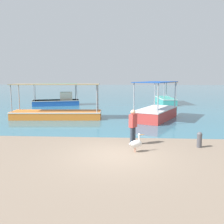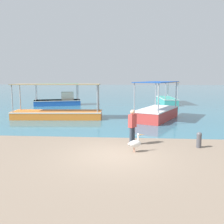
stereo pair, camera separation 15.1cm
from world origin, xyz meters
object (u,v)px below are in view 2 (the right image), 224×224
at_px(fishing_boat_near_right, 156,112).
at_px(mooring_bollard, 199,139).
at_px(fishing_boat_far_left, 58,112).
at_px(pelican, 135,143).
at_px(fishing_boat_far_right, 167,99).
at_px(fisherman_standing, 132,126).
at_px(fishing_boat_outer, 59,100).

height_order(fishing_boat_near_right, mooring_bollard, fishing_boat_near_right).
xyz_separation_m(fishing_boat_far_left, pelican, (5.87, -8.32, -0.13)).
xyz_separation_m(fishing_boat_far_right, mooring_bollard, (-1.22, -19.18, -0.15)).
height_order(fishing_boat_near_right, fisherman_standing, fishing_boat_near_right).
distance_m(fishing_boat_far_right, mooring_bollard, 19.22).
bearing_deg(pelican, fishing_boat_far_right, 78.33).
bearing_deg(fisherman_standing, pelican, -84.42).
bearing_deg(mooring_bollard, pelican, -163.07).
bearing_deg(fisherman_standing, fishing_boat_far_left, 128.79).
xyz_separation_m(fishing_boat_outer, fisherman_standing, (8.28, -16.33, 0.32)).
distance_m(fishing_boat_outer, fishing_boat_far_left, 9.51).
distance_m(fishing_boat_far_left, pelican, 10.19).
relative_size(fishing_boat_outer, mooring_bollard, 7.58).
bearing_deg(fishing_boat_far_right, pelican, -101.67).
height_order(fishing_boat_far_right, fisherman_standing, fishing_boat_far_right).
bearing_deg(fishing_boat_near_right, mooring_bollard, -81.19).
xyz_separation_m(fishing_boat_far_right, fisherman_standing, (-4.26, -18.91, 0.36)).
height_order(pelican, mooring_bollard, pelican).
distance_m(fishing_boat_outer, fisherman_standing, 18.31).
xyz_separation_m(fishing_boat_outer, fishing_boat_near_right, (10.15, -9.04, -0.00)).
relative_size(pelican, fisherman_standing, 0.47).
xyz_separation_m(fishing_boat_near_right, pelican, (-1.76, -8.45, -0.21)).
bearing_deg(fishing_boat_outer, mooring_bollard, -55.70).
height_order(fishing_boat_far_left, fisherman_standing, fishing_boat_far_left).
distance_m(fishing_boat_far_left, mooring_bollard, 11.52).
relative_size(fishing_boat_outer, fishing_boat_far_left, 0.79).
bearing_deg(fishing_boat_near_right, fishing_boat_far_left, -179.04).
relative_size(fishing_boat_near_right, pelican, 6.66).
relative_size(fishing_boat_near_right, fisherman_standing, 3.15).
bearing_deg(fishing_boat_far_left, fishing_boat_near_right, 0.96).
distance_m(fishing_boat_outer, fishing_boat_near_right, 13.59).
bearing_deg(fishing_boat_outer, fishing_boat_far_left, -74.62).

